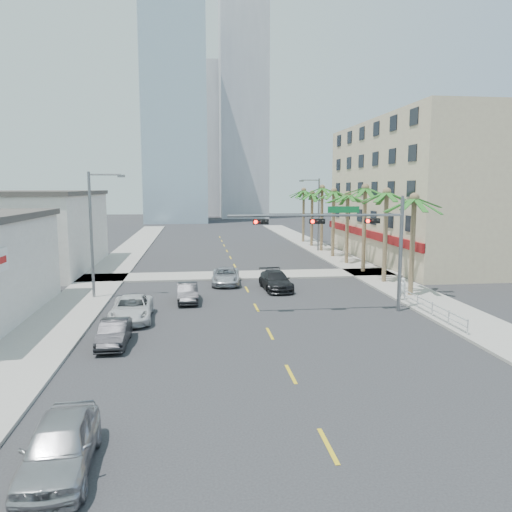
% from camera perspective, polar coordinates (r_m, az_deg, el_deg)
% --- Properties ---
extents(ground, '(260.00, 260.00, 0.00)m').
position_cam_1_polar(ground, '(23.76, 3.06, -11.61)').
color(ground, '#262628').
rests_on(ground, ground).
extents(sidewalk_right, '(4.00, 120.00, 0.15)m').
position_cam_1_polar(sidewalk_right, '(45.66, 13.57, -2.26)').
color(sidewalk_right, gray).
rests_on(sidewalk_right, ground).
extents(sidewalk_left, '(4.00, 120.00, 0.15)m').
position_cam_1_polar(sidewalk_left, '(43.52, -17.56, -2.90)').
color(sidewalk_left, gray).
rests_on(sidewalk_left, ground).
extents(sidewalk_cross, '(80.00, 4.00, 0.15)m').
position_cam_1_polar(sidewalk_cross, '(44.91, -1.85, -2.21)').
color(sidewalk_cross, gray).
rests_on(sidewalk_cross, ground).
extents(building_right, '(15.25, 28.00, 15.00)m').
position_cam_1_polar(building_right, '(58.17, 19.63, 6.98)').
color(building_right, '#C3AB89').
rests_on(building_right, ground).
extents(building_left_far, '(11.00, 18.00, 7.20)m').
position_cam_1_polar(building_left_far, '(52.58, -24.20, 2.45)').
color(building_left_far, beige).
rests_on(building_left_far, ground).
extents(tower_far_left, '(14.00, 14.00, 48.00)m').
position_cam_1_polar(tower_far_left, '(118.22, -9.26, 15.56)').
color(tower_far_left, '#99B2C6').
rests_on(tower_far_left, ground).
extents(tower_far_right, '(12.00, 12.00, 60.00)m').
position_cam_1_polar(tower_far_right, '(134.51, -1.46, 17.28)').
color(tower_far_right, '#ADADB2').
rests_on(tower_far_right, ground).
extents(tower_far_center, '(16.00, 16.00, 42.00)m').
position_cam_1_polar(tower_far_center, '(147.63, -6.79, 12.87)').
color(tower_far_center, '#ADADB2').
rests_on(tower_far_center, ground).
extents(traffic_signal_mast, '(11.12, 0.54, 7.20)m').
position_cam_1_polar(traffic_signal_mast, '(31.68, 10.95, 2.54)').
color(traffic_signal_mast, slate).
rests_on(traffic_signal_mast, ground).
extents(palm_tree_0, '(4.80, 4.80, 7.80)m').
position_cam_1_polar(palm_tree_0, '(37.45, 17.65, 6.21)').
color(palm_tree_0, brown).
rests_on(palm_tree_0, ground).
extents(palm_tree_1, '(4.80, 4.80, 8.16)m').
position_cam_1_polar(palm_tree_1, '(42.23, 14.72, 6.93)').
color(palm_tree_1, brown).
rests_on(palm_tree_1, ground).
extents(palm_tree_2, '(4.80, 4.80, 8.52)m').
position_cam_1_polar(palm_tree_2, '(47.10, 12.39, 7.50)').
color(palm_tree_2, brown).
rests_on(palm_tree_2, ground).
extents(palm_tree_3, '(4.80, 4.80, 7.80)m').
position_cam_1_polar(palm_tree_3, '(52.04, 10.46, 6.80)').
color(palm_tree_3, brown).
rests_on(palm_tree_3, ground).
extents(palm_tree_4, '(4.80, 4.80, 8.16)m').
position_cam_1_polar(palm_tree_4, '(57.02, 8.89, 7.26)').
color(palm_tree_4, brown).
rests_on(palm_tree_4, ground).
extents(palm_tree_5, '(4.80, 4.80, 8.52)m').
position_cam_1_polar(palm_tree_5, '(62.03, 7.58, 7.65)').
color(palm_tree_5, brown).
rests_on(palm_tree_5, ground).
extents(palm_tree_6, '(4.80, 4.80, 7.80)m').
position_cam_1_polar(palm_tree_6, '(67.09, 6.44, 7.08)').
color(palm_tree_6, brown).
rests_on(palm_tree_6, ground).
extents(palm_tree_7, '(4.80, 4.80, 8.16)m').
position_cam_1_polar(palm_tree_7, '(72.15, 5.48, 7.42)').
color(palm_tree_7, brown).
rests_on(palm_tree_7, ground).
extents(streetlight_left, '(2.55, 0.25, 9.00)m').
position_cam_1_polar(streetlight_left, '(36.84, -18.03, 3.02)').
color(streetlight_left, slate).
rests_on(streetlight_left, ground).
extents(streetlight_right, '(2.55, 0.25, 9.00)m').
position_cam_1_polar(streetlight_right, '(61.95, 6.99, 5.14)').
color(streetlight_right, slate).
rests_on(streetlight_right, ground).
extents(guardrail, '(0.08, 8.08, 1.00)m').
position_cam_1_polar(guardrail, '(32.29, 19.51, -5.57)').
color(guardrail, silver).
rests_on(guardrail, ground).
extents(car_parked_near, '(2.08, 4.67, 1.56)m').
position_cam_1_polar(car_parked_near, '(15.81, -21.50, -19.51)').
color(car_parked_near, '#AAA9AD').
rests_on(car_parked_near, ground).
extents(car_parked_mid, '(1.36, 3.90, 1.28)m').
position_cam_1_polar(car_parked_mid, '(26.36, -15.91, -8.47)').
color(car_parked_mid, black).
rests_on(car_parked_mid, ground).
extents(car_parked_far, '(2.54, 5.20, 1.42)m').
position_cam_1_polar(car_parked_far, '(30.92, -14.02, -5.86)').
color(car_parked_far, silver).
rests_on(car_parked_far, ground).
extents(car_lane_left, '(1.51, 4.01, 1.31)m').
position_cam_1_polar(car_lane_left, '(35.06, -7.84, -4.18)').
color(car_lane_left, black).
rests_on(car_lane_left, ground).
extents(car_lane_center, '(2.57, 4.98, 1.34)m').
position_cam_1_polar(car_lane_center, '(41.11, -3.47, -2.32)').
color(car_lane_center, silver).
rests_on(car_lane_center, ground).
extents(car_lane_right, '(2.32, 5.11, 1.45)m').
position_cam_1_polar(car_lane_right, '(38.86, 2.26, -2.82)').
color(car_lane_right, black).
rests_on(car_lane_right, ground).
extents(pedestrian, '(0.57, 0.38, 1.56)m').
position_cam_1_polar(pedestrian, '(36.18, 16.38, -3.61)').
color(pedestrian, white).
rests_on(pedestrian, sidewalk_right).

